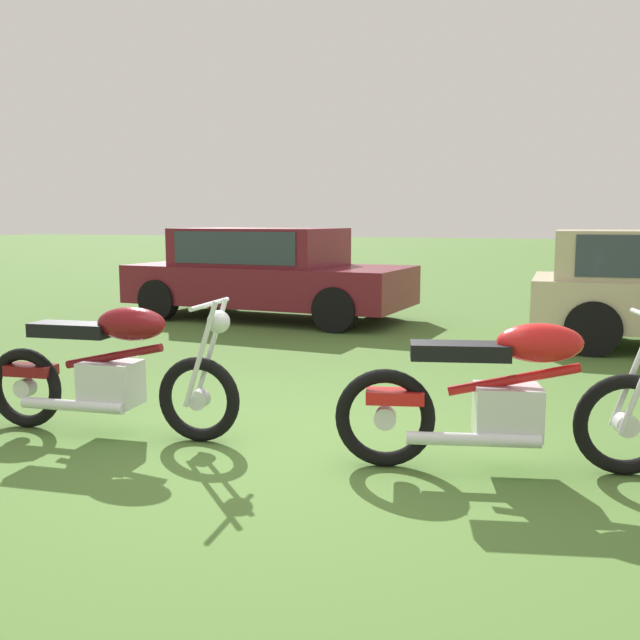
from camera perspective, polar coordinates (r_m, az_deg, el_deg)
The scene contains 4 objects.
ground_plane at distance 5.03m, azimuth -1.77°, elevation -9.97°, with size 120.00×120.00×0.00m, color #476B2D.
motorcycle_maroon at distance 5.37m, azimuth -16.36°, elevation -3.84°, with size 2.00×0.72×1.02m.
motorcycle_red at distance 4.56m, azimuth 14.85°, elevation -5.89°, with size 2.03×0.91×1.02m.
car_burgundy at distance 11.32m, azimuth -4.38°, elevation 4.13°, with size 4.44×2.05×1.43m.
Camera 1 is at (1.98, -4.36, 1.55)m, focal length 40.04 mm.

